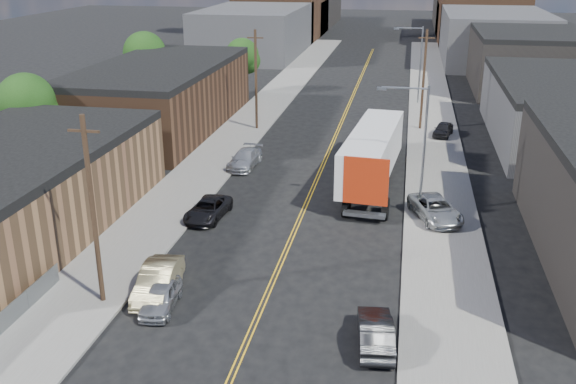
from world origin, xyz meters
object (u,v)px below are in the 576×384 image
at_px(car_left_b, 158,281).
at_px(car_right_oncoming, 375,332).
at_px(car_left_c, 208,209).
at_px(car_left_d, 245,159).
at_px(car_left_a, 161,297).
at_px(semi_truck, 374,149).
at_px(car_right_lot_a, 435,209).
at_px(car_right_lot_c, 443,129).

bearing_deg(car_left_b, car_right_oncoming, -18.71).
height_order(car_left_b, car_left_c, car_left_b).
bearing_deg(car_left_d, car_left_b, -83.73).
bearing_deg(car_left_a, semi_truck, 61.18).
distance_m(semi_truck, car_right_oncoming, 22.96).
relative_size(car_left_b, car_left_c, 1.05).
bearing_deg(car_left_b, car_left_a, -69.55).
bearing_deg(car_left_a, car_left_c, 90.36).
relative_size(car_left_a, car_right_lot_a, 0.74).
bearing_deg(car_left_d, car_right_oncoming, -58.81).
distance_m(semi_truck, car_left_a, 23.55).
height_order(car_right_oncoming, car_right_lot_a, car_right_lot_a).
bearing_deg(car_right_lot_c, car_left_b, -102.16).
height_order(semi_truck, car_right_lot_c, semi_truck).
bearing_deg(car_left_d, car_right_lot_c, 41.09).
height_order(semi_truck, car_left_b, semi_truck).
distance_m(car_right_oncoming, car_right_lot_a, 15.75).
xyz_separation_m(car_left_a, car_left_c, (-1.17, 11.78, -0.01)).
distance_m(semi_truck, car_left_b, 22.62).
bearing_deg(car_left_c, car_right_oncoming, -42.61).
relative_size(car_left_a, car_right_oncoming, 0.88).
bearing_deg(car_right_lot_c, car_right_lot_a, -80.62).
bearing_deg(car_left_d, car_right_lot_a, -25.52).
distance_m(car_left_b, car_right_oncoming, 11.86).
bearing_deg(car_right_oncoming, car_left_c, -53.91).
xyz_separation_m(car_left_b, car_right_oncoming, (11.57, -2.63, -0.09)).
distance_m(car_left_a, car_right_oncoming, 10.99).
bearing_deg(car_left_c, car_left_a, -79.65).
bearing_deg(car_left_b, car_right_lot_c, 59.01).
bearing_deg(car_right_lot_a, semi_truck, 101.58).
bearing_deg(semi_truck, car_right_lot_a, -52.52).
bearing_deg(car_right_oncoming, car_left_d, -69.73).
xyz_separation_m(car_left_b, car_right_lot_c, (16.02, 34.19, -0.01)).
height_order(car_left_a, car_right_lot_c, car_right_lot_c).
relative_size(car_left_b, car_right_lot_c, 1.29).
height_order(car_left_a, car_left_c, car_left_a).
distance_m(car_left_b, car_right_lot_c, 37.76).
bearing_deg(car_left_b, car_left_d, 86.09).
height_order(car_left_d, car_right_oncoming, car_right_oncoming).
bearing_deg(car_left_a, car_left_d, 88.19).
bearing_deg(car_right_oncoming, semi_truck, -92.74).
xyz_separation_m(car_left_b, car_right_lot_a, (14.69, 12.80, 0.06)).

